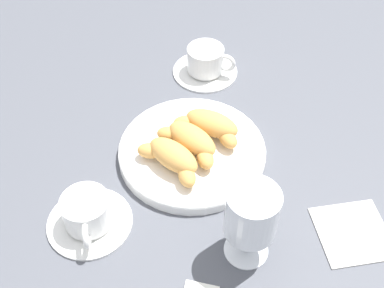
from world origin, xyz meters
name	(u,v)px	position (x,y,z in m)	size (l,w,h in m)	color
ground_plane	(203,154)	(0.00, 0.00, 0.00)	(2.20, 2.20, 0.00)	#4C4F56
pastry_plate	(192,151)	(0.02, 0.01, 0.01)	(0.26, 0.26, 0.02)	white
croissant_large	(209,125)	(0.00, -0.03, 0.04)	(0.14, 0.07, 0.04)	#D6994C
croissant_small	(191,140)	(0.02, 0.01, 0.04)	(0.13, 0.09, 0.04)	#D6994C
croissant_extra	(172,157)	(0.03, 0.06, 0.04)	(0.13, 0.09, 0.04)	#D6994C
coffee_cup_near	(88,215)	(0.10, 0.21, 0.03)	(0.14, 0.14, 0.06)	white
coffee_cup_far	(206,63)	(0.09, -0.21, 0.03)	(0.14, 0.14, 0.06)	white
juice_glass_left	(251,216)	(-0.14, 0.15, 0.09)	(0.08, 0.08, 0.14)	white
folded_napkin	(353,232)	(-0.28, 0.05, 0.00)	(0.11, 0.11, 0.01)	silver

